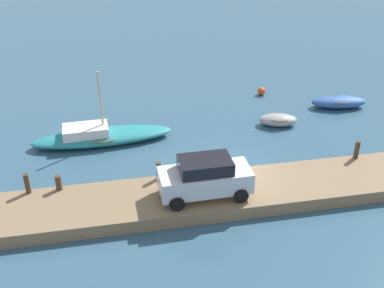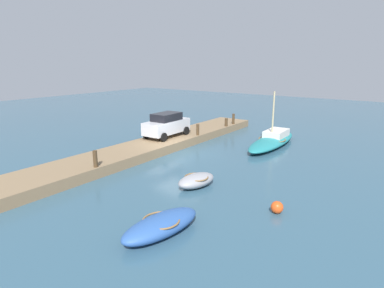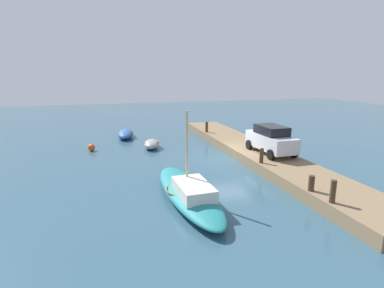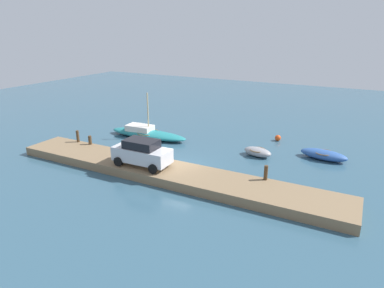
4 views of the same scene
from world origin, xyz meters
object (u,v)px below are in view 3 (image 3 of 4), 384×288
(mooring_post_mid_west, at_px, (311,183))
(parked_car, at_px, (271,139))
(sailboat_teal, at_px, (188,192))
(mooring_post_east, at_px, (207,127))
(rowboat_blue, at_px, (126,134))
(mooring_post_west, at_px, (333,191))
(marker_buoy, at_px, (91,147))
(mooring_post_mid_east, at_px, (262,156))
(dinghy_grey, at_px, (152,144))

(mooring_post_mid_west, height_order, parked_car, parked_car)
(sailboat_teal, height_order, mooring_post_east, sailboat_teal)
(rowboat_blue, bearing_deg, parked_car, -133.06)
(sailboat_teal, xyz_separation_m, mooring_post_west, (-3.18, -5.12, 0.67))
(sailboat_teal, distance_m, rowboat_blue, 15.02)
(sailboat_teal, distance_m, mooring_post_mid_west, 5.48)
(sailboat_teal, height_order, rowboat_blue, sailboat_teal)
(mooring_post_west, xyz_separation_m, marker_buoy, (13.94, 9.71, -0.82))
(mooring_post_east, bearing_deg, mooring_post_mid_east, 180.00)
(mooring_post_west, bearing_deg, rowboat_blue, 20.85)
(mooring_post_mid_west, relative_size, mooring_post_mid_east, 0.81)
(mooring_post_west, xyz_separation_m, mooring_post_east, (15.56, 0.00, -0.01))
(rowboat_blue, height_order, mooring_post_east, mooring_post_east)
(parked_car, bearing_deg, sailboat_teal, 121.88)
(mooring_post_east, height_order, marker_buoy, mooring_post_east)
(sailboat_teal, bearing_deg, parked_car, -59.14)
(rowboat_blue, distance_m, marker_buoy, 5.02)
(mooring_post_mid_east, height_order, mooring_post_east, mooring_post_east)
(mooring_post_east, xyz_separation_m, parked_car, (-8.00, -1.64, 0.47))
(mooring_post_east, distance_m, parked_car, 8.18)
(sailboat_teal, distance_m, mooring_post_east, 13.41)
(rowboat_blue, height_order, mooring_post_mid_west, mooring_post_mid_west)
(mooring_post_west, height_order, mooring_post_mid_west, mooring_post_west)
(marker_buoy, bearing_deg, mooring_post_mid_east, -130.10)
(mooring_post_west, xyz_separation_m, parked_car, (7.57, -1.64, 0.45))
(rowboat_blue, height_order, mooring_post_west, mooring_post_west)
(rowboat_blue, relative_size, mooring_post_mid_west, 5.12)
(mooring_post_mid_east, bearing_deg, rowboat_blue, 29.20)
(mooring_post_mid_west, bearing_deg, marker_buoy, 37.54)
(mooring_post_mid_west, distance_m, mooring_post_east, 14.25)
(rowboat_blue, xyz_separation_m, mooring_post_west, (-18.09, -6.89, 0.72))
(mooring_post_west, bearing_deg, mooring_post_east, 0.00)
(rowboat_blue, relative_size, mooring_post_east, 3.89)
(mooring_post_mid_east, distance_m, parked_car, 2.48)
(sailboat_teal, xyz_separation_m, marker_buoy, (10.76, 4.59, -0.15))
(dinghy_grey, relative_size, parked_car, 0.61)
(sailboat_teal, xyz_separation_m, parked_car, (4.39, -6.76, 1.13))
(rowboat_blue, bearing_deg, sailboat_teal, -165.31)
(rowboat_blue, relative_size, parked_car, 0.90)
(mooring_post_west, bearing_deg, sailboat_teal, 58.15)
(sailboat_teal, height_order, parked_car, sailboat_teal)
(mooring_post_west, distance_m, parked_car, 7.75)
(mooring_post_west, bearing_deg, parked_car, -12.23)
(rowboat_blue, relative_size, mooring_post_west, 3.78)
(mooring_post_west, height_order, marker_buoy, mooring_post_west)
(dinghy_grey, relative_size, mooring_post_west, 2.54)
(mooring_post_mid_west, xyz_separation_m, marker_buoy, (12.63, 9.71, -0.70))
(mooring_post_mid_west, height_order, mooring_post_mid_east, mooring_post_mid_east)
(dinghy_grey, distance_m, mooring_post_mid_west, 13.26)
(dinghy_grey, relative_size, rowboat_blue, 0.67)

